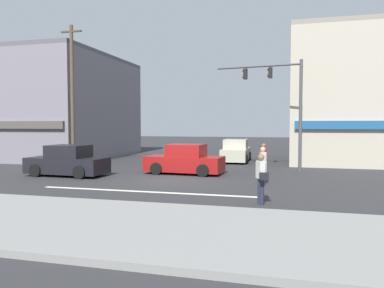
{
  "coord_description": "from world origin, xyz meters",
  "views": [
    {
      "loc": [
        5.44,
        -17.09,
        2.65
      ],
      "look_at": [
        0.44,
        2.0,
        1.6
      ],
      "focal_mm": 35.0,
      "sensor_mm": 36.0,
      "label": 1
    }
  ],
  "objects_px": {
    "sedan_crossing_leftbound": "(236,152)",
    "pedestrian_far_side": "(264,158)",
    "sedan_crossing_center": "(68,162)",
    "pedestrian_mid_crossing": "(263,163)",
    "traffic_light_mast": "(283,97)",
    "pedestrian_foreground_with_bag": "(261,176)",
    "sedan_crossing_rightbound": "(185,160)",
    "utility_pole_far_right": "(320,102)",
    "utility_pole_near_left": "(72,94)"
  },
  "relations": [
    {
      "from": "sedan_crossing_rightbound",
      "to": "pedestrian_foreground_with_bag",
      "type": "distance_m",
      "value": 8.09
    },
    {
      "from": "sedan_crossing_rightbound",
      "to": "pedestrian_mid_crossing",
      "type": "height_order",
      "value": "pedestrian_mid_crossing"
    },
    {
      "from": "traffic_light_mast",
      "to": "sedan_crossing_center",
      "type": "distance_m",
      "value": 12.14
    },
    {
      "from": "pedestrian_foreground_with_bag",
      "to": "pedestrian_far_side",
      "type": "bearing_deg",
      "value": 93.2
    },
    {
      "from": "sedan_crossing_leftbound",
      "to": "pedestrian_foreground_with_bag",
      "type": "xyz_separation_m",
      "value": [
        2.77,
        -13.81,
        0.24
      ]
    },
    {
      "from": "utility_pole_near_left",
      "to": "traffic_light_mast",
      "type": "xyz_separation_m",
      "value": [
        12.85,
        0.7,
        -0.39
      ]
    },
    {
      "from": "utility_pole_near_left",
      "to": "traffic_light_mast",
      "type": "relative_size",
      "value": 1.42
    },
    {
      "from": "utility_pole_near_left",
      "to": "sedan_crossing_center",
      "type": "distance_m",
      "value": 6.05
    },
    {
      "from": "sedan_crossing_leftbound",
      "to": "pedestrian_mid_crossing",
      "type": "height_order",
      "value": "pedestrian_mid_crossing"
    },
    {
      "from": "utility_pole_near_left",
      "to": "utility_pole_far_right",
      "type": "distance_m",
      "value": 15.38
    },
    {
      "from": "pedestrian_mid_crossing",
      "to": "pedestrian_far_side",
      "type": "relative_size",
      "value": 1.0
    },
    {
      "from": "utility_pole_near_left",
      "to": "sedan_crossing_rightbound",
      "type": "bearing_deg",
      "value": -13.03
    },
    {
      "from": "sedan_crossing_rightbound",
      "to": "sedan_crossing_center",
      "type": "relative_size",
      "value": 1.01
    },
    {
      "from": "utility_pole_near_left",
      "to": "utility_pole_far_right",
      "type": "height_order",
      "value": "utility_pole_near_left"
    },
    {
      "from": "pedestrian_far_side",
      "to": "utility_pole_near_left",
      "type": "bearing_deg",
      "value": 171.94
    },
    {
      "from": "utility_pole_near_left",
      "to": "sedan_crossing_leftbound",
      "type": "height_order",
      "value": "utility_pole_near_left"
    },
    {
      "from": "utility_pole_far_right",
      "to": "sedan_crossing_rightbound",
      "type": "xyz_separation_m",
      "value": [
        -7.18,
        -5.03,
        -3.3
      ]
    },
    {
      "from": "sedan_crossing_leftbound",
      "to": "sedan_crossing_rightbound",
      "type": "bearing_deg",
      "value": -103.83
    },
    {
      "from": "pedestrian_far_side",
      "to": "sedan_crossing_center",
      "type": "bearing_deg",
      "value": -166.22
    },
    {
      "from": "sedan_crossing_rightbound",
      "to": "sedan_crossing_leftbound",
      "type": "height_order",
      "value": "same"
    },
    {
      "from": "utility_pole_far_right",
      "to": "pedestrian_mid_crossing",
      "type": "height_order",
      "value": "utility_pole_far_right"
    },
    {
      "from": "utility_pole_near_left",
      "to": "pedestrian_far_side",
      "type": "relative_size",
      "value": 5.28
    },
    {
      "from": "pedestrian_foreground_with_bag",
      "to": "pedestrian_mid_crossing",
      "type": "distance_m",
      "value": 3.97
    },
    {
      "from": "utility_pole_far_right",
      "to": "utility_pole_near_left",
      "type": "bearing_deg",
      "value": -167.96
    },
    {
      "from": "pedestrian_mid_crossing",
      "to": "utility_pole_near_left",
      "type": "bearing_deg",
      "value": 159.4
    },
    {
      "from": "traffic_light_mast",
      "to": "sedan_crossing_leftbound",
      "type": "distance_m",
      "value": 6.6
    },
    {
      "from": "pedestrian_foreground_with_bag",
      "to": "pedestrian_far_side",
      "type": "xyz_separation_m",
      "value": [
        -0.38,
        6.83,
        -0.0
      ]
    },
    {
      "from": "pedestrian_foreground_with_bag",
      "to": "pedestrian_mid_crossing",
      "type": "xyz_separation_m",
      "value": [
        -0.22,
        3.96,
        -0.0
      ]
    },
    {
      "from": "sedan_crossing_center",
      "to": "sedan_crossing_rightbound",
      "type": "bearing_deg",
      "value": 22.02
    },
    {
      "from": "traffic_light_mast",
      "to": "sedan_crossing_rightbound",
      "type": "xyz_separation_m",
      "value": [
        -5.0,
        -2.52,
        -3.46
      ]
    },
    {
      "from": "utility_pole_far_right",
      "to": "sedan_crossing_rightbound",
      "type": "distance_m",
      "value": 9.36
    },
    {
      "from": "sedan_crossing_leftbound",
      "to": "pedestrian_mid_crossing",
      "type": "bearing_deg",
      "value": -75.49
    },
    {
      "from": "utility_pole_far_right",
      "to": "pedestrian_mid_crossing",
      "type": "relative_size",
      "value": 4.62
    },
    {
      "from": "sedan_crossing_leftbound",
      "to": "pedestrian_foreground_with_bag",
      "type": "distance_m",
      "value": 14.08
    },
    {
      "from": "sedan_crossing_leftbound",
      "to": "pedestrian_foreground_with_bag",
      "type": "relative_size",
      "value": 2.48
    },
    {
      "from": "utility_pole_near_left",
      "to": "pedestrian_mid_crossing",
      "type": "bearing_deg",
      "value": -20.6
    },
    {
      "from": "sedan_crossing_leftbound",
      "to": "pedestrian_far_side",
      "type": "height_order",
      "value": "pedestrian_far_side"
    },
    {
      "from": "traffic_light_mast",
      "to": "sedan_crossing_center",
      "type": "xyz_separation_m",
      "value": [
        -10.61,
        -4.78,
        -3.46
      ]
    },
    {
      "from": "pedestrian_foreground_with_bag",
      "to": "utility_pole_far_right",
      "type": "bearing_deg",
      "value": 77.23
    },
    {
      "from": "sedan_crossing_rightbound",
      "to": "sedan_crossing_center",
      "type": "xyz_separation_m",
      "value": [
        -5.61,
        -2.27,
        0.0
      ]
    },
    {
      "from": "utility_pole_near_left",
      "to": "sedan_crossing_rightbound",
      "type": "height_order",
      "value": "utility_pole_near_left"
    },
    {
      "from": "traffic_light_mast",
      "to": "utility_pole_far_right",
      "type": "bearing_deg",
      "value": 49.03
    },
    {
      "from": "sedan_crossing_center",
      "to": "pedestrian_mid_crossing",
      "type": "relative_size",
      "value": 2.49
    },
    {
      "from": "sedan_crossing_leftbound",
      "to": "traffic_light_mast",
      "type": "bearing_deg",
      "value": -54.64
    },
    {
      "from": "sedan_crossing_center",
      "to": "traffic_light_mast",
      "type": "bearing_deg",
      "value": 24.28
    },
    {
      "from": "sedan_crossing_center",
      "to": "pedestrian_far_side",
      "type": "distance_m",
      "value": 10.04
    },
    {
      "from": "utility_pole_near_left",
      "to": "pedestrian_far_side",
      "type": "distance_m",
      "value": 12.64
    },
    {
      "from": "sedan_crossing_leftbound",
      "to": "pedestrian_far_side",
      "type": "bearing_deg",
      "value": -71.11
    },
    {
      "from": "traffic_light_mast",
      "to": "sedan_crossing_rightbound",
      "type": "relative_size",
      "value": 1.48
    },
    {
      "from": "sedan_crossing_rightbound",
      "to": "sedan_crossing_center",
      "type": "height_order",
      "value": "same"
    }
  ]
}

